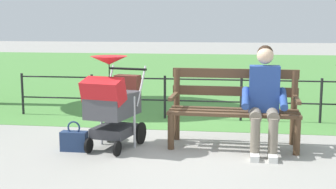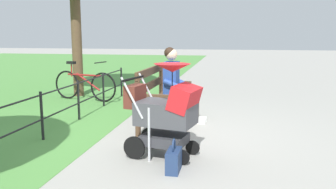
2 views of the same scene
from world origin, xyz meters
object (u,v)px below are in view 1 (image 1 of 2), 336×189
(person_on_bench, at_px, (264,96))
(handbag, at_px, (74,141))
(park_bench, at_px, (234,104))
(stroller, at_px, (113,101))

(person_on_bench, bearing_deg, handbag, 7.89)
(park_bench, distance_m, stroller, 1.51)
(park_bench, xyz_separation_m, stroller, (1.46, 0.37, 0.07))
(stroller, distance_m, handbag, 0.67)
(park_bench, xyz_separation_m, handbag, (1.91, 0.54, -0.40))
(person_on_bench, height_order, stroller, person_on_bench)
(park_bench, height_order, stroller, stroller)
(stroller, xyz_separation_m, handbag, (0.45, 0.16, -0.47))
(park_bench, bearing_deg, handbag, 15.70)
(park_bench, relative_size, person_on_bench, 1.27)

